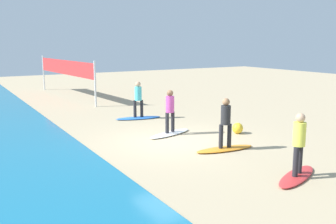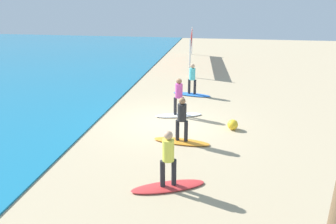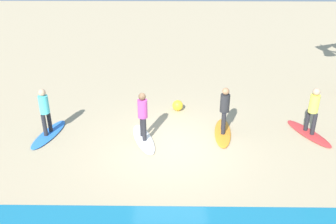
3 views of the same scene
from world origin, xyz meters
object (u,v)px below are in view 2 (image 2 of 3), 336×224
surfer_orange (182,116)px  beach_ball (233,125)px  surfboard_white (179,115)px  surfer_white (179,94)px  surfer_red (168,155)px  volleyball_net (191,41)px  surfboard_red (168,187)px  surfboard_orange (182,141)px  surfboard_blue (192,94)px  surfer_blue (192,77)px

surfer_orange → beach_ball: 2.57m
surfboard_white → surfer_white: 0.99m
surfer_white → beach_ball: size_ratio=3.87×
surfer_red → volleyball_net: volleyball_net is taller
surfboard_red → beach_ball: bearing=-135.2°
surfboard_orange → surfboard_white: same height
surfboard_orange → surfer_orange: 0.99m
surfboard_white → surfer_red: bearing=77.0°
surfboard_white → surfer_white: bearing=162.3°
surfer_red → surfboard_white: surfer_red is taller
surfboard_red → beach_ball: 4.91m
surfer_red → volleyball_net: (17.68, 1.08, 0.75)m
surfer_red → surfboard_white: size_ratio=0.78×
surfer_orange → surfboard_white: size_ratio=0.78×
surfer_red → surfboard_white: bearing=4.7°
surfer_white → surfboard_blue: (3.31, -0.28, -0.99)m
surfer_orange → surfboard_white: (2.73, 0.47, -0.99)m
surfboard_white → surfer_blue: bearing=-112.5°
surfboard_blue → volleyball_net: size_ratio=0.23×
surfboard_blue → volleyball_net: 8.87m
surfboard_red → surfer_white: (5.72, 0.47, 0.99)m
surfer_blue → surfer_orange: bearing=-178.2°
surfboard_orange → volleyball_net: bearing=-79.5°
surfboard_orange → surfer_white: (2.73, 0.47, 0.99)m
surfer_blue → surfer_red: bearing=-178.8°
surfboard_red → surfboard_orange: same height
surfboard_blue → beach_ball: beach_ball is taller
surfer_blue → volleyball_net: volleyball_net is taller
surfer_blue → beach_ball: bearing=-155.3°
surfboard_red → surfer_orange: (2.98, -0.00, 0.99)m
surfer_white → surfboard_red: bearing=-175.3°
surfboard_white → surfboard_blue: 3.32m
surfboard_orange → surfer_orange: bearing=-83.7°
surfboard_red → volleyball_net: size_ratio=0.23×
surfer_red → surfer_white: size_ratio=1.00×
surfboard_orange → surfboard_white: 2.77m
surfboard_orange → beach_ball: (1.55, -1.88, 0.17)m
surfboard_white → beach_ball: beach_ball is taller
surfer_orange → beach_ball: bearing=-50.4°
surfer_orange → beach_ball: (1.55, -1.88, -0.82)m
beach_ball → surfboard_red: bearing=157.5°
surfboard_white → volleyball_net: size_ratio=0.23×
surfer_orange → surfer_blue: bearing=1.8°
surfer_white → surfboard_blue: 3.47m
beach_ball → surfer_orange: bearing=129.6°
volleyball_net → surfboard_orange: bearing=-175.8°
surfboard_red → surfboard_blue: bearing=-111.5°
surfer_orange → surfer_white: same height
beach_ball → surfboard_blue: bearing=24.7°
surfboard_red → surfboard_white: same height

